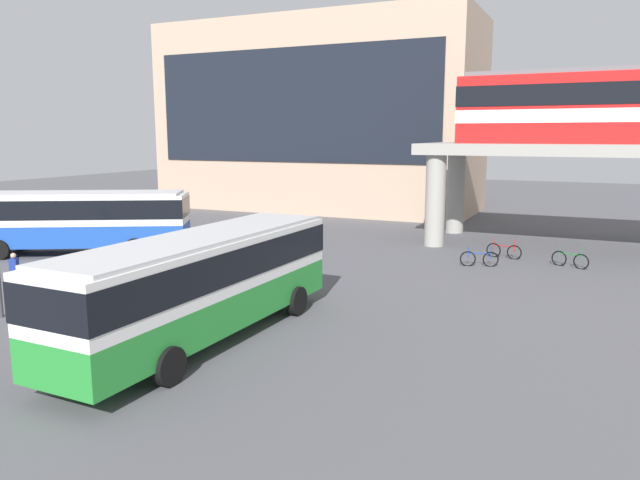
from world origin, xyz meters
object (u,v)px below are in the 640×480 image
Objects in this scene: station_building at (319,117)px; bicycle_blue at (479,259)px; pedestrian_walking_across at (15,275)px; bus_secondary at (78,216)px; bicycle_green at (570,260)px; bicycle_red at (504,251)px; bus_main at (203,276)px.

station_building is 14.97× the size of bicycle_blue.
bus_secondary is at bearing 119.38° from pedestrian_walking_across.
bicycle_green is at bearing 17.24° from bus_secondary.
pedestrian_walking_across is (1.18, -30.58, -6.78)m from station_building.
bus_secondary is 6.72× the size of pedestrian_walking_across.
pedestrian_walking_across is at bearing -140.61° from bicycle_blue.
station_building is 2.37× the size of bus_secondary.
station_building reaches higher than bus_secondary.
bicycle_green is 24.00m from pedestrian_walking_across.
station_building is 27.19m from bicycle_green.
bicycle_red is 1.09× the size of pedestrian_walking_across.
bicycle_blue is 19.97m from pedestrian_walking_across.
bicycle_red is 1.05× the size of bicycle_green.
bus_main is at bearing -110.93° from bicycle_red.
bicycle_green is at bearing 58.83° from bus_main.
bus_main is 6.84× the size of pedestrian_walking_across.
bus_secondary is 24.41m from bicycle_green.
station_building reaches higher than bicycle_red.
bus_secondary reaches higher than bicycle_blue.
bus_secondary is 6.48× the size of bicycle_green.
bus_secondary reaches higher than bicycle_red.
bicycle_blue is (16.61, -17.90, -7.18)m from station_building.
bicycle_red is at bearing -41.59° from station_building.
bus_main is at bearing -121.17° from bicycle_green.
pedestrian_walking_across is at bearing -143.63° from bicycle_green.
bus_main is at bearing -111.58° from bicycle_blue.
bus_secondary is 20.25m from bicycle_blue.
pedestrian_walking_across reaches higher than bicycle_red.
bicycle_green is (9.45, 15.62, -1.63)m from bus_main.
station_building is at bearing 141.43° from bicycle_green.
bus_main and bus_secondary have the same top height.
bicycle_blue is at bearing -107.13° from bicycle_red.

